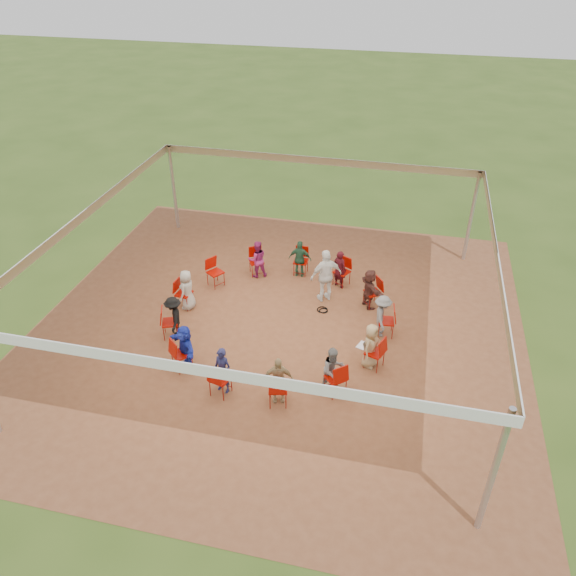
% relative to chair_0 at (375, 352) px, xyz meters
% --- Properties ---
extents(ground, '(80.00, 80.00, 0.00)m').
position_rel_chair_0_xyz_m(ground, '(-2.68, 1.02, -0.45)').
color(ground, '#364F18').
rests_on(ground, ground).
extents(dirt_patch, '(13.00, 13.00, 0.00)m').
position_rel_chair_0_xyz_m(dirt_patch, '(-2.68, 1.02, -0.44)').
color(dirt_patch, brown).
rests_on(dirt_patch, ground).
extents(tent, '(10.33, 10.33, 3.00)m').
position_rel_chair_0_xyz_m(tent, '(-2.68, 1.02, 1.92)').
color(tent, '#B2B2B7').
rests_on(tent, ground).
extents(chair_0, '(0.56, 0.55, 0.90)m').
position_rel_chair_0_xyz_m(chair_0, '(0.00, 0.00, 0.00)').
color(chair_0, '#A40B01').
rests_on(chair_0, ground).
extents(chair_1, '(0.49, 0.47, 0.90)m').
position_rel_chair_0_xyz_m(chair_1, '(0.17, 1.36, 0.00)').
color(chair_1, '#A40B01').
rests_on(chair_1, ground).
extents(chair_2, '(0.60, 0.60, 0.90)m').
position_rel_chair_0_xyz_m(chair_2, '(-0.32, 2.65, 0.00)').
color(chair_2, '#A40B01').
rests_on(chair_2, ground).
extents(chair_3, '(0.58, 0.58, 0.90)m').
position_rel_chair_0_xyz_m(chair_3, '(-1.35, 3.56, 0.00)').
color(chair_3, '#A40B01').
rests_on(chair_3, ground).
extents(chair_4, '(0.42, 0.44, 0.90)m').
position_rel_chair_0_xyz_m(chair_4, '(-2.68, 3.88, 0.00)').
color(chair_4, '#A40B01').
rests_on(chair_4, ground).
extents(chair_5, '(0.58, 0.58, 0.90)m').
position_rel_chair_0_xyz_m(chair_5, '(-4.01, 3.56, 0.00)').
color(chair_5, '#A40B01').
rests_on(chair_5, ground).
extents(chair_6, '(0.60, 0.60, 0.90)m').
position_rel_chair_0_xyz_m(chair_6, '(-5.04, 2.65, 0.00)').
color(chair_6, '#A40B01').
rests_on(chair_6, ground).
extents(chair_7, '(0.49, 0.47, 0.90)m').
position_rel_chair_0_xyz_m(chair_7, '(-5.53, 1.36, 0.00)').
color(chair_7, '#A40B01').
rests_on(chair_7, ground).
extents(chair_8, '(0.56, 0.55, 0.90)m').
position_rel_chair_0_xyz_m(chair_8, '(-5.36, -0.00, 0.00)').
color(chair_8, '#A40B01').
rests_on(chair_8, ground).
extents(chair_9, '(0.61, 0.61, 0.90)m').
position_rel_chair_0_xyz_m(chair_9, '(-4.58, -1.13, 0.00)').
color(chair_9, '#A40B01').
rests_on(chair_9, ground).
extents(chair_10, '(0.51, 0.53, 0.90)m').
position_rel_chair_0_xyz_m(chair_10, '(-3.37, -1.77, 0.00)').
color(chair_10, '#A40B01').
rests_on(chair_10, ground).
extents(chair_11, '(0.51, 0.53, 0.90)m').
position_rel_chair_0_xyz_m(chair_11, '(-1.99, -1.77, 0.00)').
color(chair_11, '#A40B01').
rests_on(chair_11, ground).
extents(chair_12, '(0.61, 0.61, 0.90)m').
position_rel_chair_0_xyz_m(chair_12, '(-0.78, -1.13, 0.00)').
color(chair_12, '#A40B01').
rests_on(chair_12, ground).
extents(person_seated_0, '(0.52, 0.67, 1.20)m').
position_rel_chair_0_xyz_m(person_seated_0, '(-0.11, 0.04, 0.16)').
color(person_seated_0, tan).
rests_on(person_seated_0, ground).
extents(person_seated_1, '(0.48, 0.82, 1.20)m').
position_rel_chair_0_xyz_m(person_seated_1, '(0.05, 1.35, 0.16)').
color(person_seated_1, slate).
rests_on(person_seated_1, ground).
extents(person_seated_2, '(0.98, 1.16, 1.20)m').
position_rel_chair_0_xyz_m(person_seated_2, '(-0.42, 2.58, 0.16)').
color(person_seated_2, '#532B25').
rests_on(person_seated_2, ground).
extents(person_seated_3, '(0.52, 0.46, 1.20)m').
position_rel_chair_0_xyz_m(person_seated_3, '(-1.40, 3.45, 0.16)').
color(person_seated_3, '#390A11').
rests_on(person_seated_3, ground).
extents(person_seated_4, '(0.71, 0.36, 1.20)m').
position_rel_chair_0_xyz_m(person_seated_4, '(-2.68, 3.76, 0.16)').
color(person_seated_4, '#275338').
rests_on(person_seated_4, ground).
extents(person_seated_5, '(0.67, 0.57, 1.20)m').
position_rel_chair_0_xyz_m(person_seated_5, '(-3.96, 3.45, 0.16)').
color(person_seated_5, '#972366').
rests_on(person_seated_5, ground).
extents(person_seated_6, '(0.40, 0.62, 1.20)m').
position_rel_chair_0_xyz_m(person_seated_6, '(-5.41, 1.35, 0.16)').
color(person_seated_6, '#AEA799').
rests_on(person_seated_6, ground).
extents(person_seated_7, '(0.64, 0.86, 1.20)m').
position_rel_chair_0_xyz_m(person_seated_7, '(-5.25, 0.04, 0.16)').
color(person_seated_7, black).
rests_on(person_seated_7, ground).
extents(person_seated_8, '(1.11, 1.05, 1.20)m').
position_rel_chair_0_xyz_m(person_seated_8, '(-4.50, -1.04, 0.16)').
color(person_seated_8, '#1E31B7').
rests_on(person_seated_8, ground).
extents(person_seated_9, '(0.50, 0.38, 1.20)m').
position_rel_chair_0_xyz_m(person_seated_9, '(-3.34, -1.65, 0.16)').
color(person_seated_9, '#1D1F46').
rests_on(person_seated_9, ground).
extents(person_seated_10, '(0.77, 0.52, 1.20)m').
position_rel_chair_0_xyz_m(person_seated_10, '(-2.02, -1.65, 0.16)').
color(person_seated_10, tan).
rests_on(person_seated_10, ground).
extents(person_seated_11, '(0.66, 0.64, 1.20)m').
position_rel_chair_0_xyz_m(person_seated_11, '(-0.86, -1.04, 0.16)').
color(person_seated_11, slate).
rests_on(person_seated_11, ground).
extents(standing_person, '(1.06, 0.94, 1.62)m').
position_rel_chair_0_xyz_m(standing_person, '(-1.69, 2.65, 0.37)').
color(standing_person, white).
rests_on(standing_person, ground).
extents(cable_coil, '(0.34, 0.34, 0.03)m').
position_rel_chair_0_xyz_m(cable_coil, '(-1.65, 2.07, -0.43)').
color(cable_coil, black).
rests_on(cable_coil, ground).
extents(laptop, '(0.35, 0.38, 0.22)m').
position_rel_chair_0_xyz_m(laptop, '(-0.26, 0.10, 0.12)').
color(laptop, '#B7B7BC').
rests_on(laptop, ground).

